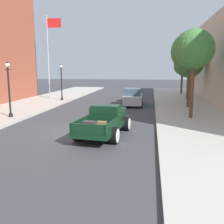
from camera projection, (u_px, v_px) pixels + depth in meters
ground_plane at (76, 132)px, 14.05m from camera, size 140.00×140.00×0.00m
sidewalk_right at (211, 136)px, 12.93m from camera, size 5.50×64.00×0.15m
hotrod_truck_dark_green at (106, 120)px, 13.41m from camera, size 2.55×5.07×1.58m
car_background_silver at (133, 97)px, 24.06m from camera, size 2.01×4.37×1.65m
street_lamp_near at (9, 85)px, 17.20m from camera, size 0.50×0.32×3.85m
street_lamp_far at (61, 79)px, 26.70m from camera, size 0.50×0.32×3.85m
flagpole at (50, 48)px, 28.24m from camera, size 1.74×0.16×9.16m
street_tree_nearest at (194, 50)px, 16.50m from camera, size 2.64×2.64×5.94m
street_tree_second at (191, 52)px, 21.44m from camera, size 3.36×3.36×6.47m
street_tree_third at (189, 63)px, 27.20m from camera, size 3.22×3.22×5.59m
street_tree_farthest at (182, 67)px, 33.38m from camera, size 2.28×2.28×4.79m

